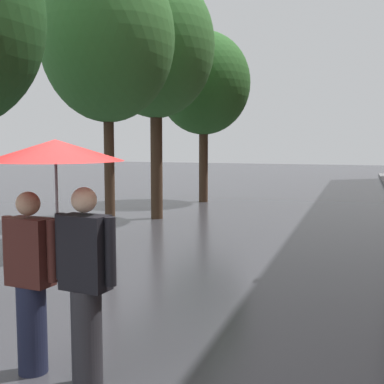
{
  "coord_description": "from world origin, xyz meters",
  "views": [
    {
      "loc": [
        2.03,
        -3.47,
        2.08
      ],
      "look_at": [
        -0.16,
        3.32,
        1.35
      ],
      "focal_mm": 48.84,
      "sensor_mm": 36.0,
      "label": 1
    }
  ],
  "objects_px": {
    "street_tree_2": "(156,46)",
    "couple_under_umbrella": "(57,220)",
    "street_tree_1": "(107,38)",
    "street_tree_3": "(204,84)"
  },
  "relations": [
    {
      "from": "street_tree_2",
      "to": "couple_under_umbrella",
      "type": "distance_m",
      "value": 9.67
    },
    {
      "from": "street_tree_3",
      "to": "couple_under_umbrella",
      "type": "bearing_deg",
      "value": -78.89
    },
    {
      "from": "couple_under_umbrella",
      "to": "street_tree_3",
      "type": "bearing_deg",
      "value": 101.11
    },
    {
      "from": "street_tree_2",
      "to": "street_tree_1",
      "type": "bearing_deg",
      "value": -84.26
    },
    {
      "from": "street_tree_2",
      "to": "couple_under_umbrella",
      "type": "height_order",
      "value": "street_tree_2"
    },
    {
      "from": "street_tree_1",
      "to": "street_tree_3",
      "type": "relative_size",
      "value": 1.02
    },
    {
      "from": "street_tree_2",
      "to": "street_tree_3",
      "type": "relative_size",
      "value": 1.13
    },
    {
      "from": "street_tree_1",
      "to": "street_tree_3",
      "type": "distance_m",
      "value": 7.21
    },
    {
      "from": "street_tree_2",
      "to": "street_tree_3",
      "type": "height_order",
      "value": "street_tree_2"
    },
    {
      "from": "street_tree_3",
      "to": "couple_under_umbrella",
      "type": "height_order",
      "value": "street_tree_3"
    }
  ]
}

